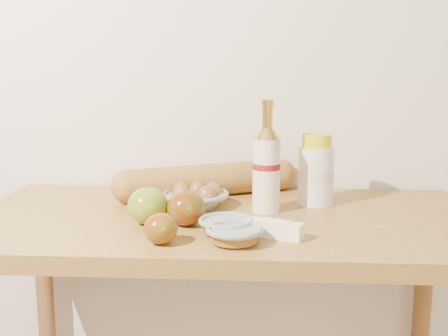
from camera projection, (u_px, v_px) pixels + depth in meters
The scene contains 12 objects.
back_wall at pixel (232, 46), 1.57m from camera, with size 3.50×0.02×2.60m, color beige.
table at pixel (225, 265), 1.35m from camera, with size 1.20×0.60×0.90m.
bourbon_bottle at pixel (266, 167), 1.34m from camera, with size 0.09×0.09×0.27m.
cream_bottle at pixel (316, 172), 1.42m from camera, with size 0.11×0.11×0.18m.
egg_bowl at pixel (196, 197), 1.40m from camera, with size 0.18×0.18×0.06m.
baguette at pixel (208, 180), 1.51m from camera, with size 0.51×0.29×0.09m.
apple_yellowgreen at pixel (148, 206), 1.25m from camera, with size 0.10×0.10×0.08m.
apple_redgreen_front at pixel (161, 229), 1.12m from camera, with size 0.09×0.09×0.06m.
apple_redgreen_right at pixel (186, 208), 1.24m from camera, with size 0.10×0.10×0.08m.
sugar_bowl at pixel (226, 226), 1.18m from camera, with size 0.14×0.14×0.03m.
syrup_bowl at pixel (234, 235), 1.12m from camera, with size 0.14×0.14×0.03m.
butter_stick at pixel (274, 229), 1.16m from camera, with size 0.12×0.08×0.04m.
Camera 1 is at (0.08, -0.10, 1.26)m, focal length 45.00 mm.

